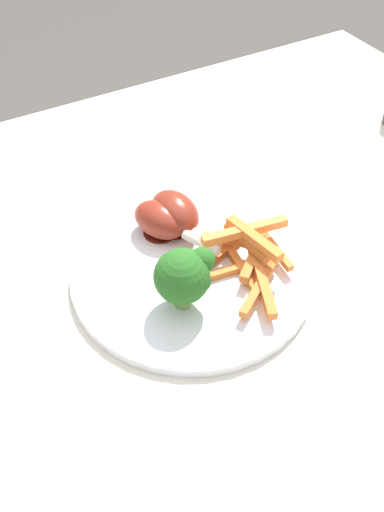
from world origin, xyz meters
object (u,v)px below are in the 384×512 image
Objects in this scene: broccoli_floret_front at (185,275)px; carrot_fries_pile at (245,257)px; dining_table at (191,343)px; dinner_plate at (192,272)px; chicken_drumstick_near at (163,222)px; chicken_drumstick_far at (177,215)px.

broccoli_floret_front is 0.09m from carrot_fries_pile.
broccoli_floret_front is at bearing -130.46° from dining_table.
dinner_plate is 2.45× the size of chicken_drumstick_near.
chicken_drumstick_near is 0.93× the size of chicken_drumstick_far.
carrot_fries_pile is 0.10m from chicken_drumstick_far.
dinner_plate is at bearing 56.48° from dining_table.
chicken_drumstick_near is at bearing -178.76° from chicken_drumstick_far.
dining_table is at bearing 169.66° from carrot_fries_pile.
broccoli_floret_front is (-0.02, -0.02, 0.16)m from dining_table.
broccoli_floret_front is at bearing -105.46° from chicken_drumstick_near.
chicken_drumstick_far reaches higher than dinner_plate.
dinner_plate is at bearing 52.13° from broccoli_floret_front.
chicken_drumstick_near is 0.02m from chicken_drumstick_far.
dinner_plate is 2.27× the size of chicken_drumstick_far.
dining_table is 0.15m from carrot_fries_pile.
broccoli_floret_front reaches higher than carrot_fries_pile.
dining_table is 10.49× the size of chicken_drumstick_near.
dinner_plate is at bearing 152.29° from carrot_fries_pile.
chicken_drumstick_near reaches higher than dining_table.
dining_table is 7.54× the size of carrot_fries_pile.
broccoli_floret_front is 0.64× the size of chicken_drumstick_near.
carrot_fries_pile is (0.08, 0.01, -0.03)m from broccoli_floret_front.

